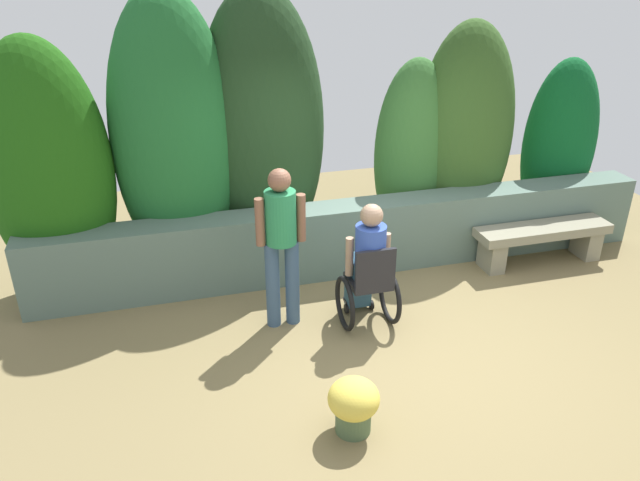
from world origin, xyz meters
TOP-DOWN VIEW (x-y plane):
  - ground_plane at (0.00, 0.00)m, footprint 10.04×10.04m
  - stone_retaining_wall at (0.00, 1.62)m, footprint 7.30×0.42m
  - hedge_backdrop at (-0.62, 2.18)m, footprint 7.39×1.19m
  - stone_bench at (2.24, 1.19)m, footprint 1.66×0.40m
  - person_in_wheelchair at (-0.23, 0.50)m, footprint 0.53×0.66m
  - person_standing_companion at (-1.05, 0.71)m, footprint 0.49×0.30m
  - flower_pot_purple_near at (-0.85, -0.95)m, footprint 0.41×0.41m

SIDE VIEW (x-z plane):
  - ground_plane at x=0.00m, z-range 0.00..0.00m
  - flower_pot_purple_near at x=-0.85m, z-range 0.03..0.50m
  - stone_bench at x=2.24m, z-range 0.09..0.57m
  - stone_retaining_wall at x=0.00m, z-range 0.00..0.84m
  - person_in_wheelchair at x=-0.23m, z-range -0.04..1.29m
  - person_standing_companion at x=-1.05m, z-range 0.13..1.80m
  - hedge_backdrop at x=-0.62m, z-range -0.15..3.03m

